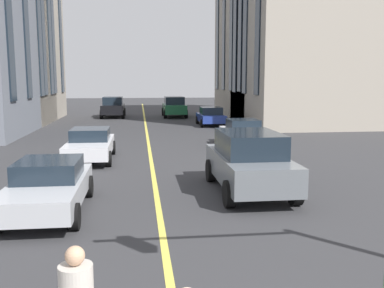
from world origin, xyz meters
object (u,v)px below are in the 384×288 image
at_px(car_black_trailing, 113,107).
at_px(car_white_far, 242,132).
at_px(car_silver_mid, 48,186).
at_px(car_white_parked_b, 90,144).
at_px(car_grey_near, 249,161).
at_px(car_blue_parked_a, 211,116).
at_px(car_green_oncoming, 174,106).

height_order(car_black_trailing, car_white_far, car_black_trailing).
height_order(car_black_trailing, car_silver_mid, car_black_trailing).
distance_m(car_black_trailing, car_white_parked_b, 21.69).
xyz_separation_m(car_grey_near, car_blue_parked_a, (19.55, -2.04, -0.27)).
bearing_deg(car_white_parked_b, car_blue_parked_a, -29.03).
xyz_separation_m(car_blue_parked_a, car_silver_mid, (-20.92, 7.77, 0.00)).
height_order(car_white_far, car_white_parked_b, car_white_far).
xyz_separation_m(car_white_far, car_silver_mid, (-10.74, 7.77, 0.00)).
distance_m(car_grey_near, car_white_parked_b, 8.16).
relative_size(car_blue_parked_a, car_silver_mid, 0.89).
xyz_separation_m(car_blue_parked_a, car_white_far, (-10.18, 0.00, 0.00)).
bearing_deg(car_black_trailing, car_white_far, -157.15).
relative_size(car_black_trailing, car_silver_mid, 1.07).
relative_size(car_grey_near, car_white_far, 1.21).
xyz_separation_m(car_green_oncoming, car_black_trailing, (0.37, 5.60, 0.00)).
relative_size(car_blue_parked_a, car_white_parked_b, 0.89).
bearing_deg(car_grey_near, car_white_parked_b, 42.00).
distance_m(car_grey_near, car_silver_mid, 5.91).
distance_m(car_blue_parked_a, car_white_parked_b, 15.43).
relative_size(car_green_oncoming, car_black_trailing, 1.00).
relative_size(car_silver_mid, car_white_parked_b, 1.00).
bearing_deg(car_grey_near, car_silver_mid, 103.45).
bearing_deg(car_silver_mid, car_green_oncoming, -11.09).
bearing_deg(car_white_far, car_green_oncoming, 6.78).
height_order(car_blue_parked_a, car_silver_mid, car_blue_parked_a).
bearing_deg(car_grey_near, car_white_far, -12.26).
height_order(car_blue_parked_a, car_black_trailing, car_black_trailing).
distance_m(car_grey_near, car_green_oncoming, 27.37).
bearing_deg(car_green_oncoming, car_white_parked_b, 165.90).
relative_size(car_green_oncoming, car_blue_parked_a, 1.21).
relative_size(car_black_trailing, car_white_parked_b, 1.07).
height_order(car_blue_parked_a, car_white_far, same).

